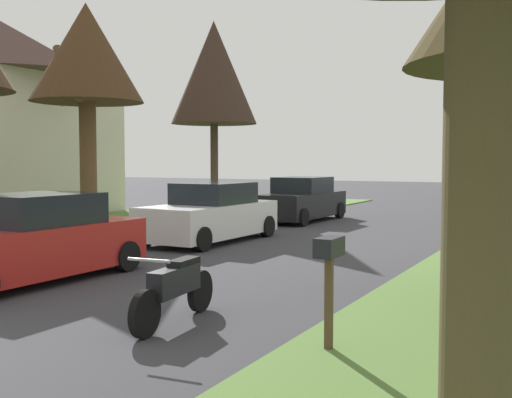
{
  "coord_description": "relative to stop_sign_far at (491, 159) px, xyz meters",
  "views": [
    {
      "loc": [
        6.66,
        -2.25,
        2.18
      ],
      "look_at": [
        1.07,
        8.09,
        1.44
      ],
      "focal_mm": 43.32,
      "sensor_mm": 36.0,
      "label": 1
    }
  ],
  "objects": [
    {
      "name": "curbside_mailbox",
      "position": [
        -0.52,
        -8.95,
        -1.14
      ],
      "size": [
        0.22,
        0.44,
        1.27
      ],
      "color": "brown",
      "rests_on": "grass_verge_right"
    },
    {
      "name": "street_tree_left_mid_b",
      "position": [
        -10.92,
        -1.78,
        3.0
      ],
      "size": [
        3.27,
        3.27,
        6.68
      ],
      "color": "brown",
      "rests_on": "grass_verge_left"
    },
    {
      "name": "parked_sedan_red",
      "position": [
        -6.8,
        -7.62,
        -1.48
      ],
      "size": [
        1.99,
        4.42,
        1.57
      ],
      "color": "red",
      "rests_on": "ground"
    },
    {
      "name": "parked_motorcycle",
      "position": [
        -2.79,
        -8.74,
        -1.72
      ],
      "size": [
        0.6,
        2.05,
        0.97
      ],
      "color": "black",
      "rests_on": "ground"
    },
    {
      "name": "parked_sedan_black",
      "position": [
        -7.09,
        4.88,
        -1.48
      ],
      "size": [
        1.99,
        4.42,
        1.57
      ],
      "color": "black",
      "rests_on": "ground"
    },
    {
      "name": "parked_sedan_white",
      "position": [
        -6.9,
        -1.43,
        -1.48
      ],
      "size": [
        1.99,
        4.42,
        1.57
      ],
      "color": "white",
      "rests_on": "ground"
    },
    {
      "name": "stop_sign_far",
      "position": [
        0.0,
        0.0,
        0.0
      ],
      "size": [
        0.81,
        0.22,
        2.97
      ],
      "color": "#9EA0A5",
      "rests_on": "grass_verge_right"
    },
    {
      "name": "street_tree_left_far",
      "position": [
        -10.53,
        4.52,
        3.25
      ],
      "size": [
        3.24,
        3.24,
        7.36
      ],
      "color": "#46352C",
      "rests_on": "grass_verge_left"
    }
  ]
}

